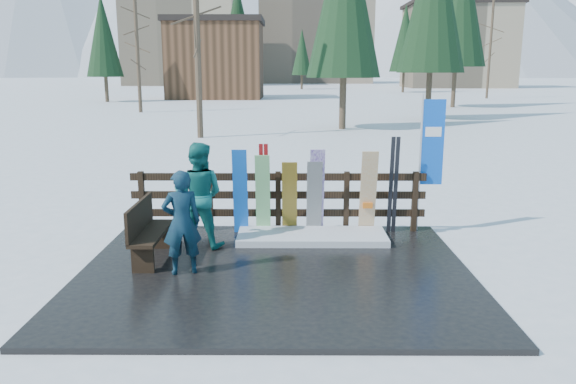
{
  "coord_description": "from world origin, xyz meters",
  "views": [
    {
      "loc": [
        0.24,
        -8.2,
        3.11
      ],
      "look_at": [
        0.19,
        1.0,
        1.1
      ],
      "focal_mm": 35.0,
      "sensor_mm": 36.0,
      "label": 1
    }
  ],
  "objects_px": {
    "snowboard_2": "(290,198)",
    "snowboard_4": "(314,197)",
    "bench": "(147,229)",
    "snowboard_1": "(263,194)",
    "person_front": "(182,222)",
    "snowboard_3": "(317,192)",
    "rental_flag": "(430,147)",
    "person_back": "(199,195)",
    "snowboard_0": "(240,192)",
    "snowboard_5": "(368,193)"
  },
  "relations": [
    {
      "from": "snowboard_2",
      "to": "person_back",
      "type": "bearing_deg",
      "value": -154.17
    },
    {
      "from": "rental_flag",
      "to": "snowboard_3",
      "type": "bearing_deg",
      "value": -172.74
    },
    {
      "from": "snowboard_0",
      "to": "snowboard_2",
      "type": "xyz_separation_m",
      "value": [
        0.92,
        0.0,
        -0.11
      ]
    },
    {
      "from": "snowboard_4",
      "to": "snowboard_5",
      "type": "bearing_deg",
      "value": 0.0
    },
    {
      "from": "bench",
      "to": "snowboard_3",
      "type": "xyz_separation_m",
      "value": [
        2.81,
        1.5,
        0.3
      ]
    },
    {
      "from": "snowboard_4",
      "to": "rental_flag",
      "type": "bearing_deg",
      "value": 7.11
    },
    {
      "from": "bench",
      "to": "rental_flag",
      "type": "bearing_deg",
      "value": 19.73
    },
    {
      "from": "rental_flag",
      "to": "person_back",
      "type": "relative_size",
      "value": 1.42
    },
    {
      "from": "snowboard_3",
      "to": "rental_flag",
      "type": "height_order",
      "value": "rental_flag"
    },
    {
      "from": "rental_flag",
      "to": "person_front",
      "type": "height_order",
      "value": "rental_flag"
    },
    {
      "from": "snowboard_1",
      "to": "snowboard_3",
      "type": "bearing_deg",
      "value": 0.0
    },
    {
      "from": "snowboard_2",
      "to": "snowboard_4",
      "type": "distance_m",
      "value": 0.46
    },
    {
      "from": "bench",
      "to": "snowboard_2",
      "type": "relative_size",
      "value": 1.05
    },
    {
      "from": "snowboard_3",
      "to": "snowboard_5",
      "type": "xyz_separation_m",
      "value": [
        0.95,
        -0.0,
        -0.02
      ]
    },
    {
      "from": "snowboard_2",
      "to": "snowboard_1",
      "type": "bearing_deg",
      "value": 180.0
    },
    {
      "from": "snowboard_0",
      "to": "rental_flag",
      "type": "xyz_separation_m",
      "value": [
        3.54,
        0.27,
        0.8
      ]
    },
    {
      "from": "snowboard_0",
      "to": "snowboard_4",
      "type": "xyz_separation_m",
      "value": [
        1.38,
        0.0,
        -0.1
      ]
    },
    {
      "from": "snowboard_2",
      "to": "snowboard_5",
      "type": "xyz_separation_m",
      "value": [
        1.46,
        0.0,
        0.1
      ]
    },
    {
      "from": "snowboard_2",
      "to": "person_front",
      "type": "height_order",
      "value": "person_front"
    },
    {
      "from": "snowboard_1",
      "to": "person_front",
      "type": "xyz_separation_m",
      "value": [
        -1.11,
        -2.1,
        0.04
      ]
    },
    {
      "from": "bench",
      "to": "snowboard_1",
      "type": "relative_size",
      "value": 0.97
    },
    {
      "from": "bench",
      "to": "person_back",
      "type": "relative_size",
      "value": 0.82
    },
    {
      "from": "snowboard_4",
      "to": "person_back",
      "type": "distance_m",
      "value": 2.18
    },
    {
      "from": "snowboard_3",
      "to": "snowboard_4",
      "type": "bearing_deg",
      "value": -180.0
    },
    {
      "from": "bench",
      "to": "rental_flag",
      "type": "height_order",
      "value": "rental_flag"
    },
    {
      "from": "bench",
      "to": "person_back",
      "type": "xyz_separation_m",
      "value": [
        0.73,
        0.74,
        0.4
      ]
    },
    {
      "from": "snowboard_5",
      "to": "person_front",
      "type": "bearing_deg",
      "value": -145.61
    },
    {
      "from": "snowboard_3",
      "to": "snowboard_4",
      "type": "distance_m",
      "value": 0.12
    },
    {
      "from": "snowboard_2",
      "to": "person_back",
      "type": "distance_m",
      "value": 1.76
    },
    {
      "from": "snowboard_5",
      "to": "person_back",
      "type": "bearing_deg",
      "value": -165.93
    },
    {
      "from": "snowboard_5",
      "to": "person_front",
      "type": "relative_size",
      "value": 1.02
    },
    {
      "from": "bench",
      "to": "rental_flag",
      "type": "xyz_separation_m",
      "value": [
        4.93,
        1.77,
        1.09
      ]
    },
    {
      "from": "snowboard_3",
      "to": "rental_flag",
      "type": "bearing_deg",
      "value": 7.26
    },
    {
      "from": "snowboard_3",
      "to": "person_back",
      "type": "xyz_separation_m",
      "value": [
        -2.08,
        -0.76,
        0.1
      ]
    },
    {
      "from": "bench",
      "to": "snowboard_4",
      "type": "bearing_deg",
      "value": 28.47
    },
    {
      "from": "person_back",
      "to": "rental_flag",
      "type": "bearing_deg",
      "value": -156.31
    },
    {
      "from": "person_front",
      "to": "snowboard_1",
      "type": "bearing_deg",
      "value": -135.12
    },
    {
      "from": "snowboard_4",
      "to": "rental_flag",
      "type": "height_order",
      "value": "rental_flag"
    },
    {
      "from": "snowboard_5",
      "to": "rental_flag",
      "type": "distance_m",
      "value": 1.44
    },
    {
      "from": "snowboard_4",
      "to": "bench",
      "type": "bearing_deg",
      "value": -151.53
    },
    {
      "from": "bench",
      "to": "snowboard_2",
      "type": "xyz_separation_m",
      "value": [
        2.3,
        1.5,
        0.18
      ]
    },
    {
      "from": "snowboard_4",
      "to": "snowboard_5",
      "type": "xyz_separation_m",
      "value": [
        1.0,
        0.0,
        0.09
      ]
    },
    {
      "from": "person_front",
      "to": "snowboard_4",
      "type": "bearing_deg",
      "value": -151.83
    },
    {
      "from": "snowboard_4",
      "to": "snowboard_0",
      "type": "bearing_deg",
      "value": 180.0
    },
    {
      "from": "rental_flag",
      "to": "person_back",
      "type": "distance_m",
      "value": 4.38
    },
    {
      "from": "bench",
      "to": "snowboard_5",
      "type": "relative_size",
      "value": 0.92
    },
    {
      "from": "snowboard_2",
      "to": "snowboard_4",
      "type": "relative_size",
      "value": 1.0
    },
    {
      "from": "bench",
      "to": "snowboard_1",
      "type": "distance_m",
      "value": 2.35
    },
    {
      "from": "snowboard_1",
      "to": "person_front",
      "type": "bearing_deg",
      "value": -117.86
    },
    {
      "from": "snowboard_0",
      "to": "snowboard_1",
      "type": "relative_size",
      "value": 1.05
    }
  ]
}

